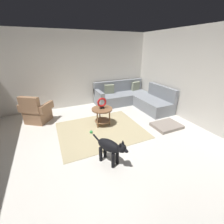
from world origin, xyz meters
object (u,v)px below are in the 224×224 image
at_px(sectional_couch, 133,98).
at_px(dog, 111,147).
at_px(side_table, 102,112).
at_px(dog_toy_ball, 91,132).
at_px(dog_bed_mat, 167,126).
at_px(armchair, 36,112).
at_px(torus_sculpture, 102,103).

relative_size(sectional_couch, dog, 2.95).
relative_size(side_table, dog, 0.79).
bearing_deg(dog_toy_ball, dog_bed_mat, -14.94).
height_order(armchair, torus_sculpture, armchair).
distance_m(side_table, dog_toy_ball, 0.67).
bearing_deg(side_table, dog, -104.79).
bearing_deg(dog_bed_mat, sectional_couch, 89.84).
bearing_deg(torus_sculpture, dog_toy_ball, -144.88).
bearing_deg(dog_toy_ball, armchair, 134.64).
relative_size(armchair, dog_toy_ball, 11.52).
relative_size(armchair, dog_bed_mat, 1.25).
xyz_separation_m(side_table, torus_sculpture, (0.00, -0.00, 0.29)).
distance_m(armchair, dog, 2.90).
xyz_separation_m(armchair, dog_bed_mat, (3.45, -1.91, -0.28)).
xyz_separation_m(sectional_couch, side_table, (-1.69, -1.06, 0.13)).
relative_size(torus_sculpture, dog, 0.43).
relative_size(armchair, dog, 1.31).
bearing_deg(side_table, armchair, 150.03).
xyz_separation_m(armchair, torus_sculpture, (1.77, -1.02, 0.39)).
height_order(side_table, dog, dog).
bearing_deg(dog_bed_mat, dog, -162.54).
xyz_separation_m(torus_sculpture, dog_toy_ball, (-0.45, -0.32, -0.67)).
distance_m(sectional_couch, side_table, 1.99).
bearing_deg(dog, torus_sculpture, -134.50).
xyz_separation_m(side_table, dog_toy_ball, (-0.45, -0.32, -0.37)).
height_order(sectional_couch, armchair, same).
xyz_separation_m(sectional_couch, dog_toy_ball, (-2.14, -1.37, -0.25)).
relative_size(sectional_couch, torus_sculpture, 6.90).
relative_size(side_table, torus_sculpture, 1.84).
xyz_separation_m(sectional_couch, torus_sculpture, (-1.69, -1.06, 0.42)).
bearing_deg(torus_sculpture, armchair, 150.03).
height_order(sectional_couch, dog_toy_ball, sectional_couch).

